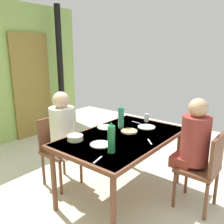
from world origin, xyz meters
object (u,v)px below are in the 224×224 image
dining_table (122,141)px  person_far_diner (63,128)px  chair_far_diner (57,146)px  water_bottle_green_far (121,117)px  chair_near_diner (204,167)px  person_near_diner (194,139)px  serving_bowl_center (75,138)px  water_bottle_green_near (111,138)px

dining_table → person_far_diner: 0.75m
dining_table → chair_far_diner: size_ratio=1.71×
water_bottle_green_far → person_far_diner: bearing=133.5°
chair_near_diner → person_far_diner: 1.66m
dining_table → person_near_diner: person_near_diner is taller
dining_table → serving_bowl_center: (-0.43, 0.31, 0.10)m
dining_table → serving_bowl_center: size_ratio=8.73×
water_bottle_green_far → serving_bowl_center: bearing=168.0°
water_bottle_green_near → serving_bowl_center: water_bottle_green_near is taller
chair_far_diner → serving_bowl_center: bearing=73.4°
person_near_diner → water_bottle_green_far: bearing=99.1°
chair_near_diner → chair_far_diner: bearing=110.7°
person_far_diner → serving_bowl_center: 0.40m
chair_near_diner → water_bottle_green_far: bearing=97.8°
dining_table → serving_bowl_center: 0.54m
person_near_diner → serving_bowl_center: person_near_diner is taller
person_far_diner → water_bottle_green_far: (0.49, -0.51, 0.12)m
person_far_diner → water_bottle_green_near: (-0.15, -0.87, 0.12)m
dining_table → water_bottle_green_far: 0.34m
person_near_diner → chair_near_diner: bearing=-90.0°
dining_table → serving_bowl_center: bearing=143.9°
person_near_diner → water_bottle_green_near: person_near_diner is taller
chair_far_diner → water_bottle_green_far: (0.49, -0.65, 0.40)m
dining_table → water_bottle_green_near: bearing=-156.6°
chair_near_diner → water_bottle_green_near: bearing=140.5°
chair_far_diner → serving_bowl_center: size_ratio=5.12×
dining_table → person_far_diner: size_ratio=1.93×
person_near_diner → person_far_diner: size_ratio=1.00×
chair_far_diner → person_near_diner: (0.62, -1.51, 0.28)m
person_far_diner → serving_bowl_center: (-0.15, -0.37, 0.00)m
dining_table → person_far_diner: bearing=111.9°
water_bottle_green_near → water_bottle_green_far: bearing=29.5°
serving_bowl_center → chair_far_diner: bearing=73.4°
chair_near_diner → chair_far_diner: 1.76m
chair_far_diner → person_near_diner: 1.66m
chair_far_diner → water_bottle_green_far: water_bottle_green_far is taller
person_far_diner → person_near_diner: bearing=114.4°
water_bottle_green_far → person_near_diner: bearing=-80.9°
chair_near_diner → chair_far_diner: (-0.62, 1.65, 0.00)m
chair_near_diner → person_near_diner: (-0.00, 0.14, 0.28)m
person_near_diner → person_far_diner: (-0.62, 1.37, 0.00)m
chair_far_diner → water_bottle_green_near: (-0.15, -1.01, 0.40)m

